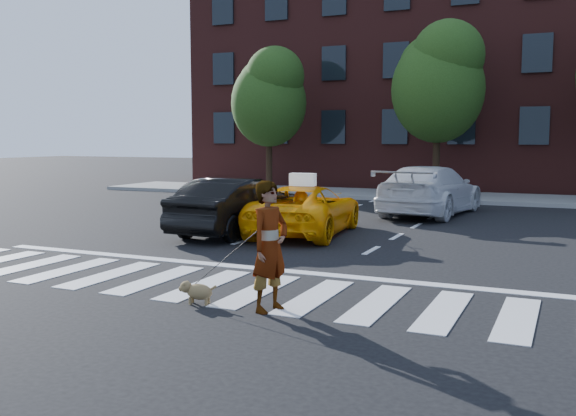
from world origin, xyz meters
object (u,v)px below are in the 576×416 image
Objects in this scene: black_sedan at (238,206)px; white_suv at (430,190)px; tree_left at (270,94)px; tree_mid at (439,78)px; taxi at (306,210)px; dog at (196,291)px; woman at (270,246)px.

black_sedan is 7.20m from white_suv.
tree_mid reaches higher than tree_left.
tree_mid is at bearing -0.00° from tree_left.
black_sedan is at bearing -103.75° from tree_mid.
taxi is 1.76m from black_sedan.
white_suv is at bearing -116.46° from taxi.
tree_left is 20.05m from dog.
dog is (2.84, -6.53, -0.53)m from black_sedan.
woman is (1.17, -17.99, -3.91)m from tree_mid.
dog is at bearing -67.49° from tree_left.
woman is (4.01, -6.41, 0.21)m from black_sedan.
woman is at bearing -64.27° from tree_left.
taxi is at bearing -96.29° from tree_mid.
tree_mid is 11.78m from taxi.
black_sedan is 7.13m from dog.
tree_left is 13.02m from black_sedan.
tree_mid is 18.45m from woman.
tree_left is at bearing -26.79° from white_suv.
white_suv is (0.87, -5.40, -4.06)m from tree_mid.
woman is 1.39m from dog.
tree_left is 3.46× the size of woman.
black_sedan is at bearing 101.73° from dog.
white_suv is at bearing 74.35° from dog.
tree_mid reaches higher than black_sedan.
taxi is 0.83× the size of white_suv.
taxi is at bearing 75.52° from white_suv.
tree_left is at bearing -65.98° from taxi.
tree_mid is 6.81m from white_suv.
tree_left reaches higher than dog.
tree_mid is (7.50, -0.00, 0.41)m from tree_left.
tree_mid is at bearing -100.01° from black_sedan.
taxi is at bearing 87.78° from dog.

